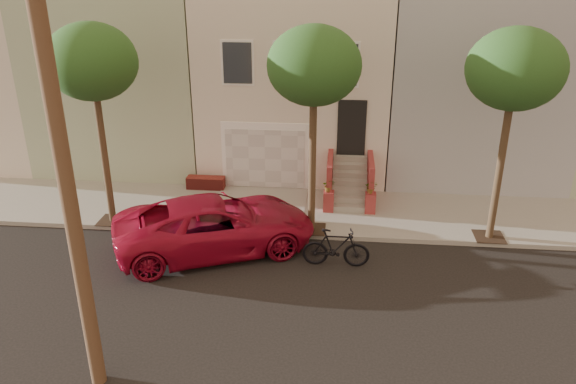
# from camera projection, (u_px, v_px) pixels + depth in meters

# --- Properties ---
(ground) EXTENTS (90.00, 90.00, 0.00)m
(ground) POSITION_uv_depth(u_px,v_px,m) (263.00, 301.00, 14.26)
(ground) COLOR black
(ground) RESTS_ON ground
(sidewalk) EXTENTS (40.00, 3.70, 0.15)m
(sidewalk) POSITION_uv_depth(u_px,v_px,m) (284.00, 211.00, 19.14)
(sidewalk) COLOR gray
(sidewalk) RESTS_ON ground
(house_row) EXTENTS (33.10, 11.70, 7.00)m
(house_row) POSITION_uv_depth(u_px,v_px,m) (299.00, 74.00, 23.09)
(house_row) COLOR silver
(house_row) RESTS_ON sidewalk
(tree_left) EXTENTS (2.70, 2.57, 6.30)m
(tree_left) POSITION_uv_depth(u_px,v_px,m) (92.00, 63.00, 16.27)
(tree_left) COLOR #2D2116
(tree_left) RESTS_ON sidewalk
(tree_mid) EXTENTS (2.70, 2.57, 6.30)m
(tree_mid) POSITION_uv_depth(u_px,v_px,m) (314.00, 67.00, 15.69)
(tree_mid) COLOR #2D2116
(tree_mid) RESTS_ON sidewalk
(tree_right) EXTENTS (2.70, 2.57, 6.30)m
(tree_right) POSITION_uv_depth(u_px,v_px,m) (515.00, 71.00, 15.21)
(tree_right) COLOR #2D2116
(tree_right) RESTS_ON sidewalk
(pickup_truck) EXTENTS (6.47, 4.75, 1.63)m
(pickup_truck) POSITION_uv_depth(u_px,v_px,m) (216.00, 225.00, 16.47)
(pickup_truck) COLOR maroon
(pickup_truck) RESTS_ON ground
(motorcycle) EXTENTS (1.91, 0.55, 1.14)m
(motorcycle) POSITION_uv_depth(u_px,v_px,m) (336.00, 248.00, 15.68)
(motorcycle) COLOR black
(motorcycle) RESTS_ON ground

